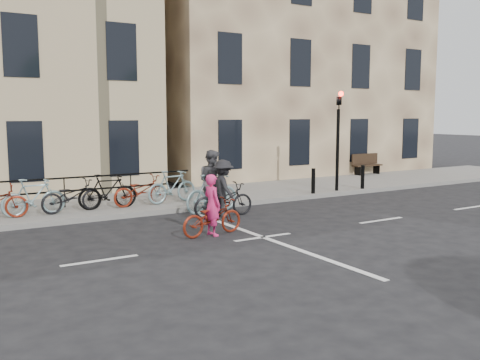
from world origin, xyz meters
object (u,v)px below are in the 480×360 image
cyclist_dark (223,194)px  traffic_light (338,128)px  bench (366,163)px  cyclist_grey (212,187)px  cyclist_pink (212,214)px

cyclist_dark → traffic_light: bearing=-73.0°
traffic_light → bench: traffic_light is taller
cyclist_grey → cyclist_dark: bearing=166.1°
cyclist_pink → cyclist_dark: cyclist_dark is taller
cyclist_grey → cyclist_dark: cyclist_grey is taller
traffic_light → cyclist_pink: (-7.14, -3.50, -1.93)m
cyclist_grey → bench: bearing=-80.2°
bench → cyclist_pink: (-11.94, -6.89, -0.15)m
cyclist_dark → cyclist_pink: bearing=145.8°
bench → cyclist_grey: size_ratio=0.78×
bench → cyclist_pink: 13.79m
traffic_light → cyclist_grey: size_ratio=1.90×
cyclist_grey → cyclist_dark: size_ratio=1.08×
cyclist_pink → traffic_light: bearing=-70.6°
cyclist_pink → cyclist_dark: 2.41m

